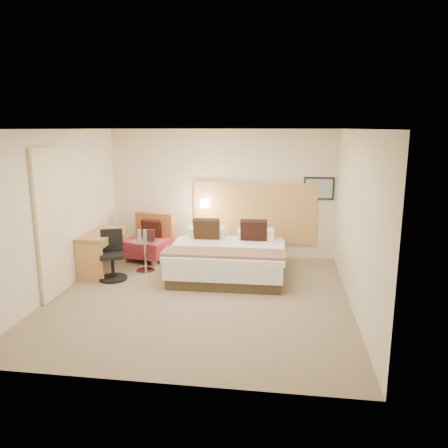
# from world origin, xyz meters

# --- Properties ---
(floor) EXTENTS (4.80, 5.00, 0.02)m
(floor) POSITION_xyz_m (0.00, 0.00, -0.01)
(floor) COLOR #806D56
(floor) RESTS_ON ground
(ceiling) EXTENTS (4.80, 5.00, 0.02)m
(ceiling) POSITION_xyz_m (0.00, 0.00, 2.71)
(ceiling) COLOR white
(ceiling) RESTS_ON floor
(wall_back) EXTENTS (4.80, 0.02, 2.70)m
(wall_back) POSITION_xyz_m (0.00, 2.51, 1.35)
(wall_back) COLOR beige
(wall_back) RESTS_ON floor
(wall_front) EXTENTS (4.80, 0.02, 2.70)m
(wall_front) POSITION_xyz_m (0.00, -2.51, 1.35)
(wall_front) COLOR beige
(wall_front) RESTS_ON floor
(wall_left) EXTENTS (0.02, 5.00, 2.70)m
(wall_left) POSITION_xyz_m (-2.41, 0.00, 1.35)
(wall_left) COLOR beige
(wall_left) RESTS_ON floor
(wall_right) EXTENTS (0.02, 5.00, 2.70)m
(wall_right) POSITION_xyz_m (2.41, 0.00, 1.35)
(wall_right) COLOR beige
(wall_right) RESTS_ON floor
(headboard_panel) EXTENTS (2.60, 0.04, 1.30)m
(headboard_panel) POSITION_xyz_m (0.70, 2.47, 0.95)
(headboard_panel) COLOR #BD8949
(headboard_panel) RESTS_ON wall_back
(art_frame) EXTENTS (0.62, 0.03, 0.47)m
(art_frame) POSITION_xyz_m (2.02, 2.48, 1.50)
(art_frame) COLOR black
(art_frame) RESTS_ON wall_back
(art_canvas) EXTENTS (0.54, 0.01, 0.39)m
(art_canvas) POSITION_xyz_m (2.02, 2.46, 1.50)
(art_canvas) COLOR #738B9F
(art_canvas) RESTS_ON wall_back
(lamp_arm) EXTENTS (0.02, 0.12, 0.02)m
(lamp_arm) POSITION_xyz_m (-0.35, 2.42, 1.15)
(lamp_arm) COLOR silver
(lamp_arm) RESTS_ON wall_back
(lamp_shade) EXTENTS (0.15, 0.15, 0.15)m
(lamp_shade) POSITION_xyz_m (-0.35, 2.36, 1.15)
(lamp_shade) COLOR #F9E7C2
(lamp_shade) RESTS_ON wall_back
(curtain) EXTENTS (0.06, 0.90, 2.42)m
(curtain) POSITION_xyz_m (-2.36, -0.25, 1.22)
(curtain) COLOR beige
(curtain) RESTS_ON wall_left
(bottle_a) EXTENTS (0.07, 0.07, 0.22)m
(bottle_a) POSITION_xyz_m (-1.41, 1.17, 0.71)
(bottle_a) COLOR #8EB9DC
(bottle_a) RESTS_ON side_table
(bottle_b) EXTENTS (0.07, 0.07, 0.22)m
(bottle_b) POSITION_xyz_m (-1.31, 1.21, 0.71)
(bottle_b) COLOR #83ACCB
(bottle_b) RESTS_ON side_table
(menu_folder) EXTENTS (0.15, 0.08, 0.24)m
(menu_folder) POSITION_xyz_m (-1.17, 1.15, 0.72)
(menu_folder) COLOR #321714
(menu_folder) RESTS_ON side_table
(bed) EXTENTS (2.14, 2.07, 1.02)m
(bed) POSITION_xyz_m (0.31, 1.22, 0.33)
(bed) COLOR #3D2F1E
(bed) RESTS_ON floor
(lounge_chair) EXTENTS (1.05, 0.97, 0.94)m
(lounge_chair) POSITION_xyz_m (-1.48, 1.97, 0.37)
(lounge_chair) COLOR #986D47
(lounge_chair) RESTS_ON floor
(side_table) EXTENTS (0.62, 0.62, 0.60)m
(side_table) POSITION_xyz_m (-1.30, 1.16, 0.34)
(side_table) COLOR silver
(side_table) RESTS_ON floor
(desk) EXTENTS (0.58, 1.24, 0.77)m
(desk) POSITION_xyz_m (-2.11, 1.07, 0.61)
(desk) COLOR #A57340
(desk) RESTS_ON floor
(desk_chair) EXTENTS (0.65, 0.65, 0.90)m
(desk_chair) POSITION_xyz_m (-1.76, 0.66, 0.37)
(desk_chair) COLOR black
(desk_chair) RESTS_ON floor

